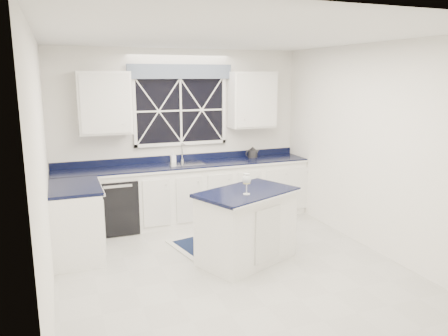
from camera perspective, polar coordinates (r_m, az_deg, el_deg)
name	(u,v)px	position (r m, az deg, el deg)	size (l,w,h in m)	color
ground	(233,271)	(5.36, 1.22, -13.30)	(4.50, 4.50, 0.00)	#ABABA6
back_wall	(180,135)	(7.04, -5.71, 4.26)	(4.00, 0.10, 2.70)	white
base_cabinets	(169,199)	(6.70, -7.22, -4.04)	(3.99, 1.60, 0.90)	white
countertop	(186,165)	(6.83, -4.96, 0.37)	(3.98, 0.64, 0.04)	black
dishwasher	(116,204)	(6.74, -13.93, -4.57)	(0.60, 0.58, 0.82)	black
window	(181,105)	(6.95, -5.68, 8.14)	(1.65, 0.09, 1.26)	black
upper_cabinets	(183,101)	(6.83, -5.42, 8.66)	(3.10, 0.34, 0.90)	white
faucet	(183,152)	(6.98, -5.43, 2.10)	(0.05, 0.20, 0.30)	#B5B5B8
island	(246,226)	(5.49, 2.94, -7.54)	(1.40, 1.15, 0.91)	white
rug	(222,241)	(6.22, -0.31, -9.50)	(1.49, 1.08, 0.02)	#B5B5B0
kettle	(252,153)	(7.33, 3.73, 2.02)	(0.26, 0.18, 0.19)	#2B2B2E
wine_glass	(247,180)	(5.15, 2.98, -1.59)	(0.11, 0.11, 0.25)	silver
soap_bottle	(173,157)	(6.98, -6.66, 1.44)	(0.07, 0.08, 0.17)	silver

